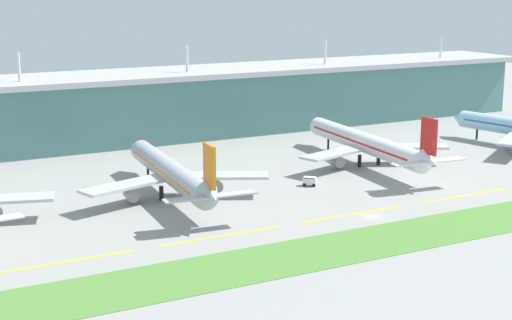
{
  "coord_description": "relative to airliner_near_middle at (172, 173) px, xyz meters",
  "views": [
    {
      "loc": [
        -105.87,
        -139.82,
        52.36
      ],
      "look_at": [
        -10.38,
        37.33,
        7.0
      ],
      "focal_mm": 54.92,
      "sensor_mm": 36.0,
      "label": 1
    }
  ],
  "objects": [
    {
      "name": "taxiway_stripe_mid_west",
      "position": [
        -2.46,
        -33.67,
        -6.43
      ],
      "size": [
        28.0,
        0.7,
        0.04
      ],
      "primitive_type": "cube",
      "color": "yellow",
      "rests_on": "ground"
    },
    {
      "name": "taxiway_stripe_centre",
      "position": [
        31.54,
        -33.67,
        -6.43
      ],
      "size": [
        28.0,
        0.7,
        0.04
      ],
      "primitive_type": "cube",
      "color": "yellow",
      "rests_on": "ground"
    },
    {
      "name": "taxiway_stripe_west",
      "position": [
        -36.46,
        -33.67,
        -6.43
      ],
      "size": [
        28.0,
        0.7,
        0.04
      ],
      "primitive_type": "cube",
      "color": "yellow",
      "rests_on": "ground"
    },
    {
      "name": "grass_verge",
      "position": [
        34.54,
        -52.04,
        -6.4
      ],
      "size": [
        300.0,
        18.0,
        0.1
      ],
      "primitive_type": "cube",
      "color": "#518438",
      "rests_on": "ground"
    },
    {
      "name": "airliner_near_middle",
      "position": [
        0.0,
        0.0,
        0.0
      ],
      "size": [
        48.61,
        65.65,
        18.9
      ],
      "color": "#ADB2BC",
      "rests_on": "ground"
    },
    {
      "name": "airliner_far_middle",
      "position": [
        64.56,
        6.44,
        0.01
      ],
      "size": [
        48.57,
        70.5,
        18.9
      ],
      "color": "white",
      "rests_on": "ground"
    },
    {
      "name": "baggage_cart",
      "position": [
        36.57,
        -6.59,
        -5.19
      ],
      "size": [
        3.88,
        3.75,
        2.48
      ],
      "color": "silver",
      "rests_on": "ground"
    },
    {
      "name": "taxiway_stripe_mid_east",
      "position": [
        65.54,
        -33.67,
        -6.43
      ],
      "size": [
        28.0,
        0.7,
        0.04
      ],
      "primitive_type": "cube",
      "color": "yellow",
      "rests_on": "ground"
    },
    {
      "name": "ground_plane",
      "position": [
        34.54,
        -36.92,
        -6.45
      ],
      "size": [
        600.0,
        600.0,
        0.0
      ],
      "primitive_type": "plane",
      "color": "gray"
    },
    {
      "name": "terminal_building",
      "position": [
        34.54,
        74.74,
        5.27
      ],
      "size": [
        288.0,
        34.0,
        32.02
      ],
      "color": "slate",
      "rests_on": "ground"
    }
  ]
}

